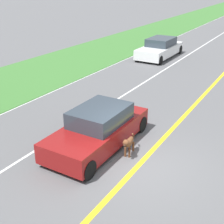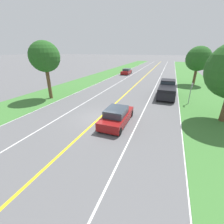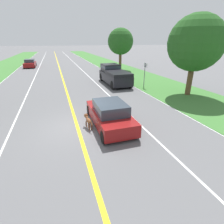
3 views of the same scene
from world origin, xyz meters
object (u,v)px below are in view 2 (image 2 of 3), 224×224
Objects in this scene: pickup_truck at (167,89)px; street_sign at (191,91)px; dog at (103,116)px; oncoming_car at (126,72)px; ego_car at (117,116)px; roadside_tree_right_far at (198,59)px; roadside_tree_left_near at (45,57)px.

street_sign reaches higher than pickup_truck.
oncoming_car reaches higher than dog.
ego_car is 21.39m from roadside_tree_right_far.
roadside_tree_right_far is at bearing 68.00° from ego_car.
street_sign is at bearing 50.99° from ego_car.
roadside_tree_left_near is at bearing 81.76° from oncoming_car.
ego_car is at bearing -129.01° from street_sign.
roadside_tree_right_far is (7.89, 19.52, 3.76)m from ego_car.
oncoming_car is (-5.63, 27.44, 0.19)m from dog.
pickup_truck is at bearing 136.77° from street_sign.
ego_car is 9.81m from street_sign.
roadside_tree_left_near reaches higher than roadside_tree_right_far.
roadside_tree_right_far reaches higher than oncoming_car.
street_sign is (16.44, 3.80, -3.47)m from roadside_tree_left_near.
roadside_tree_left_near is (-13.90, -6.20, 4.02)m from pickup_truck.
ego_car is at bearing -112.00° from roadside_tree_right_far.
pickup_truck is 15.74m from roadside_tree_left_near.
pickup_truck is 1.33× the size of oncoming_car.
roadside_tree_left_near is at bearing -155.96° from pickup_truck.
oncoming_car is at bearing 104.02° from ego_car.
ego_car reaches higher than dog.
dog is 28.02m from oncoming_car.
oncoming_car is at bearing 81.76° from roadside_tree_left_near.
roadside_tree_right_far is at bearing 40.87° from roadside_tree_left_near.
street_sign is (2.55, -2.39, 0.55)m from pickup_truck.
roadside_tree_left_near reaches higher than street_sign.
roadside_tree_left_near is 2.76× the size of street_sign.
pickup_truck is 3.54m from street_sign.
pickup_truck is at bearing 120.88° from oncoming_car.
roadside_tree_right_far is 24.05m from roadside_tree_left_near.
pickup_truck is 10.99m from roadside_tree_right_far.
street_sign reaches higher than ego_car.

